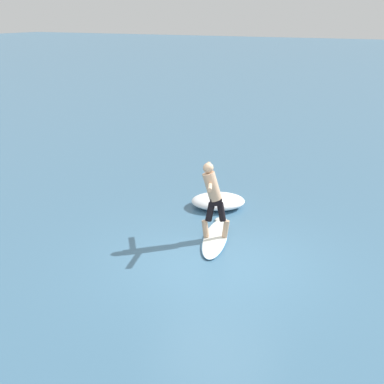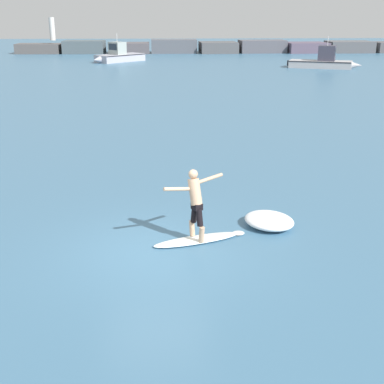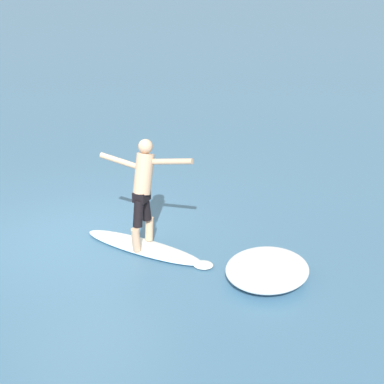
# 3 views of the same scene
# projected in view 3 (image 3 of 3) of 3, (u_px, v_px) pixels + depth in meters

# --- Properties ---
(ground_plane) EXTENTS (200.00, 200.00, 0.00)m
(ground_plane) POSITION_uv_depth(u_px,v_px,m) (83.00, 236.00, 10.85)
(ground_plane) COLOR #3F6B8A
(surfboard) EXTENTS (2.44, 1.25, 0.20)m
(surfboard) POSITION_uv_depth(u_px,v_px,m) (145.00, 248.00, 10.38)
(surfboard) COLOR white
(surfboard) RESTS_ON ground
(surfer) EXTENTS (1.48, 0.86, 1.74)m
(surfer) POSITION_uv_depth(u_px,v_px,m) (143.00, 185.00, 10.08)
(surfer) COLOR tan
(surfer) RESTS_ON surfboard
(wave_foam_at_tail) EXTENTS (1.76, 1.83, 0.32)m
(wave_foam_at_tail) POSITION_uv_depth(u_px,v_px,m) (267.00, 269.00, 9.43)
(wave_foam_at_tail) COLOR white
(wave_foam_at_tail) RESTS_ON ground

